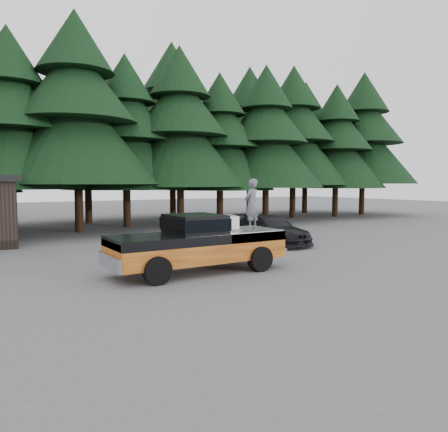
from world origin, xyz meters
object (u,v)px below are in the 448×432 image
pickup_truck (198,252)px  parked_car (269,230)px  man_on_bed (252,204)px  air_compressor (226,224)px

pickup_truck → parked_car: 7.36m
man_on_bed → air_compressor: bearing=-23.0°
pickup_truck → man_on_bed: man_on_bed is taller
man_on_bed → parked_car: size_ratio=0.37×
air_compressor → man_on_bed: 1.22m
pickup_truck → air_compressor: bearing=-5.8°
air_compressor → parked_car: air_compressor is taller
man_on_bed → pickup_truck: bearing=-25.2°
air_compressor → man_on_bed: size_ratio=0.39×
pickup_truck → air_compressor: (1.05, -0.11, 0.90)m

